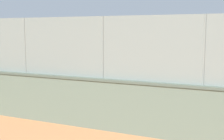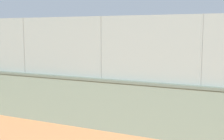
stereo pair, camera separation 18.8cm
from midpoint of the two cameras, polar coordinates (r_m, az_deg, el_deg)
ground_plane at (r=20.10m, az=6.01°, el=-1.64°), size 260.00×260.00×0.00m
player_foreground_swinging at (r=20.69m, az=20.36°, el=0.94°), size 0.91×1.02×1.66m
player_baseline_waiting at (r=17.45m, az=9.73°, el=-0.04°), size 0.71×1.24×1.57m
player_at_service_line at (r=18.89m, az=-4.96°, el=0.61°), size 0.73×1.21×1.57m
sports_ball at (r=19.31m, az=17.93°, el=-2.13°), size 0.14×0.14×0.14m
spare_ball_by_wall at (r=13.36m, az=-15.64°, el=-6.27°), size 0.13×0.13×0.13m
courtside_bench at (r=11.18m, az=8.05°, el=-6.63°), size 1.60×0.40×0.87m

